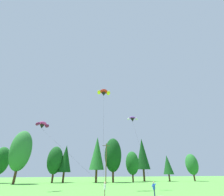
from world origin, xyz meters
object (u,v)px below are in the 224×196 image
kite_flyer_near (105,188)px  kite_flyer_mid (154,188)px  parafoil_kite_mid_purple (132,119)px  utility_pole (106,162)px  parafoil_kite_high_magenta (42,125)px  parafoil_kite_far_red_yellow (104,93)px

kite_flyer_near → kite_flyer_mid: 6.00m
kite_flyer_near → parafoil_kite_mid_purple: parafoil_kite_mid_purple is taller
utility_pole → parafoil_kite_high_magenta: parafoil_kite_high_magenta is taller
utility_pole → parafoil_kite_far_red_yellow: bearing=-105.1°
kite_flyer_mid → parafoil_kite_mid_purple: (1.36, 9.02, 11.58)m
utility_pole → kite_flyer_near: bearing=-102.8°
parafoil_kite_high_magenta → parafoil_kite_mid_purple: bearing=-8.2°
kite_flyer_mid → parafoil_kite_far_red_yellow: size_ratio=0.10×
kite_flyer_mid → parafoil_kite_high_magenta: (-15.87, 11.49, 9.80)m
kite_flyer_near → parafoil_kite_high_magenta: 17.29m
kite_flyer_mid → parafoil_kite_mid_purple: bearing=81.4°
parafoil_kite_high_magenta → parafoil_kite_mid_purple: parafoil_kite_mid_purple is taller
kite_flyer_mid → parafoil_kite_far_red_yellow: parafoil_kite_far_red_yellow is taller
parafoil_kite_mid_purple → parafoil_kite_far_red_yellow: parafoil_kite_far_red_yellow is taller
parafoil_kite_mid_purple → parafoil_kite_far_red_yellow: (-5.97, 0.66, 5.58)m
parafoil_kite_far_red_yellow → parafoil_kite_high_magenta: bearing=170.9°
kite_flyer_mid → parafoil_kite_mid_purple: size_ratio=0.15×
utility_pole → parafoil_kite_far_red_yellow: 20.29m
kite_flyer_near → kite_flyer_mid: same height
kite_flyer_near → parafoil_kite_mid_purple: bearing=46.7°
kite_flyer_mid → parafoil_kite_far_red_yellow: (-4.60, 9.68, 17.15)m
kite_flyer_mid → parafoil_kite_far_red_yellow: 20.23m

